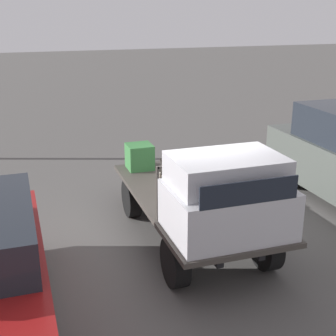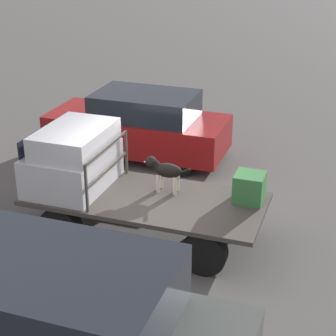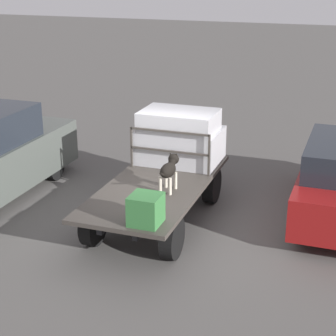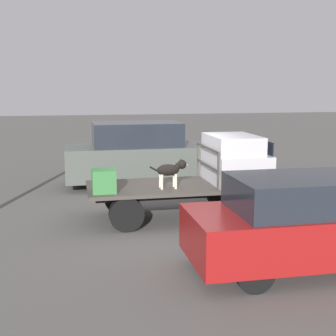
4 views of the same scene
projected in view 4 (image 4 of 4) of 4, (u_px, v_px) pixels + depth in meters
name	position (u px, v px, depth m)	size (l,w,h in m)	color
ground_plane	(178.00, 218.00, 11.05)	(80.00, 80.00, 0.00)	#514F4C
flatbed_truck	(178.00, 194.00, 10.95)	(4.19, 1.83, 0.81)	black
truck_cab	(235.00, 160.00, 11.09)	(1.27, 1.71, 1.13)	#B7B7BC
truck_headboard	(207.00, 159.00, 10.95)	(0.04, 1.71, 0.87)	#3D3833
dog	(171.00, 170.00, 10.47)	(0.88, 0.26, 0.67)	beige
cargo_crate	(104.00, 181.00, 10.08)	(0.50, 0.50, 0.50)	#337038
parked_sedan	(310.00, 223.00, 7.88)	(4.24, 1.71, 1.61)	black
parked_pickup_far	(143.00, 154.00, 14.59)	(4.87, 1.88, 1.97)	black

